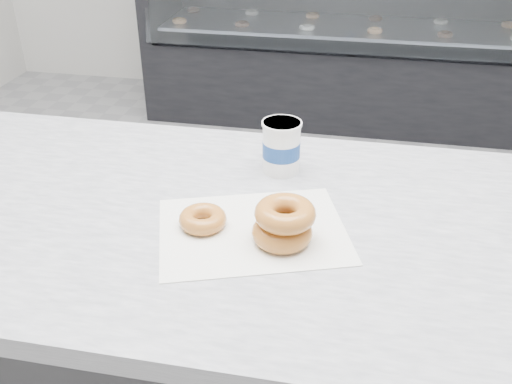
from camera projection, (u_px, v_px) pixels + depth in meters
ground at (291, 337)px, 2.05m from camera, size 5.00×5.00×0.00m
counter at (261, 381)px, 1.31m from camera, size 3.06×0.76×0.90m
display_case at (341, 40)px, 3.59m from camera, size 2.40×0.74×1.25m
wax_paper at (253, 230)px, 1.05m from camera, size 0.41×0.36×0.00m
donut_single at (203, 219)px, 1.05m from camera, size 0.11×0.11×0.03m
donut_stack at (284, 223)px, 1.00m from camera, size 0.14×0.14×0.08m
coffee_cup at (281, 146)px, 1.22m from camera, size 0.09×0.09×0.12m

